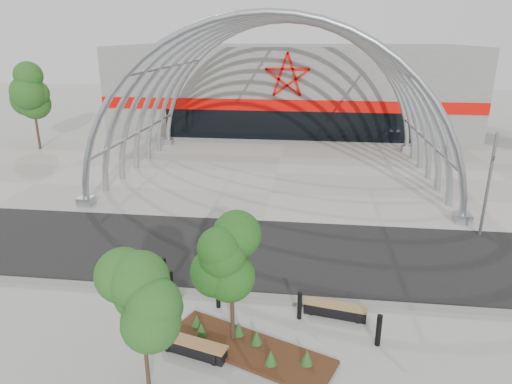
{
  "coord_description": "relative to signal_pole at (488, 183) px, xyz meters",
  "views": [
    {
      "loc": [
        2.27,
        -14.37,
        9.01
      ],
      "look_at": [
        0.0,
        4.0,
        2.6
      ],
      "focal_mm": 32.0,
      "sensor_mm": 36.0,
      "label": 1
    }
  ],
  "objects": [
    {
      "name": "ground",
      "position": [
        -10.38,
        -6.54,
        -2.58
      ],
      "size": [
        140.0,
        140.0,
        0.0
      ],
      "primitive_type": "plane",
      "color": "#9D9C97",
      "rests_on": "ground"
    },
    {
      "name": "road",
      "position": [
        -10.38,
        -3.04,
        -2.57
      ],
      "size": [
        140.0,
        7.0,
        0.02
      ],
      "primitive_type": "cube",
      "color": "black",
      "rests_on": "ground"
    },
    {
      "name": "street_tree_1",
      "position": [
        -10.28,
        -9.22,
        0.12
      ],
      "size": [
        1.59,
        1.59,
        3.76
      ],
      "color": "black",
      "rests_on": "ground"
    },
    {
      "name": "bench_1",
      "position": [
        -7.08,
        -7.48,
        -2.36
      ],
      "size": [
        2.19,
        0.85,
        0.45
      ],
      "color": "black",
      "rests_on": "ground"
    },
    {
      "name": "street_tree_0",
      "position": [
        -12.23,
        -11.36,
        -0.04
      ],
      "size": [
        1.55,
        1.55,
        3.54
      ],
      "color": "#2C2415",
      "rests_on": "ground"
    },
    {
      "name": "bollard_3",
      "position": [
        -8.27,
        -7.78,
        -2.09
      ],
      "size": [
        0.16,
        0.16,
        0.98
      ],
      "primitive_type": "cylinder",
      "color": "black",
      "rests_on": "ground"
    },
    {
      "name": "vault_canopy",
      "position": [
        -10.38,
        8.96,
        -2.56
      ],
      "size": [
        20.8,
        15.8,
        20.36
      ],
      "color": "#95999F",
      "rests_on": "ground"
    },
    {
      "name": "planting_bed",
      "position": [
        -9.78,
        -9.56,
        -2.45
      ],
      "size": [
        5.4,
        3.44,
        0.55
      ],
      "color": "black",
      "rests_on": "ground"
    },
    {
      "name": "bollard_1",
      "position": [
        -12.92,
        -6.95,
        -2.07
      ],
      "size": [
        0.16,
        0.16,
        1.02
      ],
      "primitive_type": "cylinder",
      "color": "black",
      "rests_on": "ground"
    },
    {
      "name": "bollard_4",
      "position": [
        -5.84,
        -8.87,
        -2.06
      ],
      "size": [
        0.17,
        0.17,
        1.05
      ],
      "primitive_type": "cylinder",
      "color": "black",
      "rests_on": "ground"
    },
    {
      "name": "bollard_2",
      "position": [
        -11.09,
        -7.45,
        -2.09
      ],
      "size": [
        0.16,
        0.16,
        0.99
      ],
      "primitive_type": "cylinder",
      "color": "black",
      "rests_on": "ground"
    },
    {
      "name": "kerb",
      "position": [
        -10.38,
        -6.79,
        -2.52
      ],
      "size": [
        60.0,
        0.5,
        0.12
      ],
      "primitive_type": "cube",
      "color": "slate",
      "rests_on": "ground"
    },
    {
      "name": "bollard_0",
      "position": [
        -13.42,
        -6.19,
        -2.02
      ],
      "size": [
        0.18,
        0.18,
        1.13
      ],
      "primitive_type": "cylinder",
      "color": "black",
      "rests_on": "ground"
    },
    {
      "name": "arena_building",
      "position": [
        -10.38,
        26.91,
        1.41
      ],
      "size": [
        34.0,
        15.24,
        8.0
      ],
      "color": "slate",
      "rests_on": "ground"
    },
    {
      "name": "signal_pole",
      "position": [
        0.0,
        0.0,
        0.0
      ],
      "size": [
        0.32,
        0.69,
        4.94
      ],
      "color": "slate",
      "rests_on": "ground"
    },
    {
      "name": "bench_0",
      "position": [
        -11.34,
        -9.98,
        -2.36
      ],
      "size": [
        2.18,
        1.02,
        0.45
      ],
      "color": "black",
      "rests_on": "ground"
    },
    {
      "name": "forecourt",
      "position": [
        -10.38,
        8.96,
        -2.56
      ],
      "size": [
        60.0,
        17.0,
        0.04
      ],
      "primitive_type": "cube",
      "color": "#A39D94",
      "rests_on": "ground"
    },
    {
      "name": "bg_tree_0",
      "position": [
        -30.38,
        13.46,
        2.06
      ],
      "size": [
        3.0,
        3.0,
        6.45
      ],
      "color": "black",
      "rests_on": "ground"
    }
  ]
}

